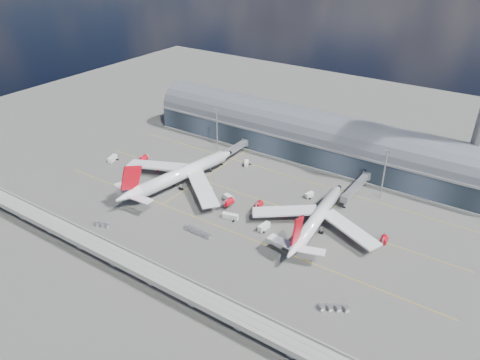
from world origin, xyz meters
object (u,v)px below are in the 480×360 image
Objects in this scene: service_truck_0 at (112,159)px; service_truck_2 at (230,216)px; floodlight_mast_right at (384,173)px; airliner_left at (179,175)px; service_truck_1 at (229,198)px; cargo_train_1 at (198,232)px; service_truck_3 at (264,227)px; cargo_train_0 at (102,225)px; service_truck_5 at (246,163)px; cargo_train_2 at (334,308)px; airliner_right at (317,219)px; service_truck_4 at (309,195)px; floodlight_mast_left at (217,129)px.

service_truck_0 reaches higher than service_truck_2.
floodlight_mast_right is 3.33× the size of service_truck_0.
airliner_left is 30.03m from service_truck_1.
service_truck_1 reaches higher than cargo_train_1.
service_truck_3 is 72.35m from cargo_train_0.
service_truck_0 is at bearing -179.77° from service_truck_5.
service_truck_2 reaches higher than cargo_train_0.
service_truck_3 is at bearing -24.81° from service_truck_0.
cargo_train_2 is at bearing -33.49° from service_truck_0.
cargo_train_0 is at bearing 114.32° from cargo_train_1.
airliner_right is 11.46× the size of service_truck_5.
service_truck_1 is 1.20× the size of service_truck_4.
service_truck_4 is (70.80, -19.45, -12.31)m from floodlight_mast_left.
service_truck_2 is 1.60× the size of service_truck_4.
airliner_left is at bearing 99.61° from cargo_train_2.
service_truck_3 is 0.45× the size of cargo_train_1.
floodlight_mast_left is 88.06m from service_truck_3.
service_truck_1 reaches higher than service_truck_4.
airliner_left reaches higher than service_truck_0.
service_truck_0 is at bearing 69.85° from service_truck_2.
floodlight_mast_left is 0.40× the size of airliner_right.
service_truck_0 is 114.31m from service_truck_4.
service_truck_4 is at bearing -15.36° from floodlight_mast_left.
service_truck_2 is at bearing -103.54° from service_truck_4.
service_truck_0 is at bearing 175.95° from airliner_right.
airliner_right is at bearing 44.83° from service_truck_3.
floodlight_mast_left is 0.34× the size of airliner_left.
service_truck_5 is at bearing 139.40° from service_truck_3.
service_truck_4 reaches higher than service_truck_5.
airliner_right reaches higher than service_truck_4.
cargo_train_1 is (4.86, -30.17, -0.58)m from service_truck_1.
cargo_train_2 is at bearing -81.49° from floodlight_mast_right.
service_truck_1 is at bearing -48.37° from floodlight_mast_left.
floodlight_mast_right is at bearing 49.56° from service_truck_4.
floodlight_mast_right is 1.79× the size of cargo_train_1.
floodlight_mast_left is at bearing 133.68° from service_truck_5.
service_truck_0 is (-50.53, 0.88, -4.95)m from airliner_left.
floodlight_mast_left is at bearing 149.15° from service_truck_3.
service_truck_5 reaches higher than cargo_train_0.
service_truck_1 reaches higher than service_truck_3.
airliner_right is 4.48× the size of cargo_train_1.
service_truck_0 is at bearing -131.31° from floodlight_mast_left.
airliner_left reaches higher than cargo_train_2.
service_truck_0 is (-40.40, -45.96, -12.06)m from floodlight_mast_left.
cargo_train_1 is at bearing 151.25° from service_truck_2.
service_truck_3 is at bearing -79.48° from service_truck_5.
cargo_train_2 is (107.16, 10.06, 0.06)m from cargo_train_0.
service_truck_0 is 76.53m from service_truck_5.
service_truck_0 is 157.70m from cargo_train_2.
airliner_left reaches higher than service_truck_1.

